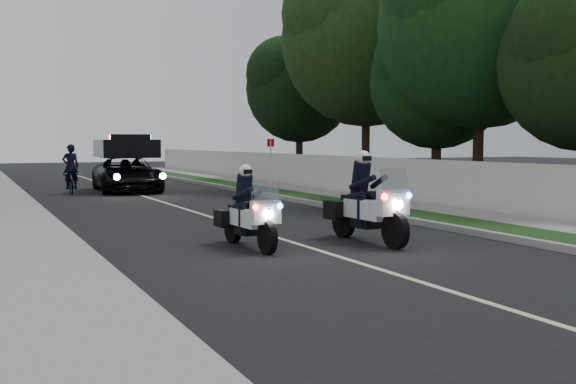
# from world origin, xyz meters

# --- Properties ---
(ground) EXTENTS (120.00, 120.00, 0.00)m
(ground) POSITION_xyz_m (0.00, 0.00, 0.00)
(ground) COLOR black
(ground) RESTS_ON ground
(curb_right) EXTENTS (0.20, 60.00, 0.15)m
(curb_right) POSITION_xyz_m (4.10, 10.00, 0.07)
(curb_right) COLOR gray
(curb_right) RESTS_ON ground
(grass_verge) EXTENTS (1.20, 60.00, 0.16)m
(grass_verge) POSITION_xyz_m (4.80, 10.00, 0.08)
(grass_verge) COLOR #193814
(grass_verge) RESTS_ON ground
(sidewalk_right) EXTENTS (1.40, 60.00, 0.16)m
(sidewalk_right) POSITION_xyz_m (6.10, 10.00, 0.08)
(sidewalk_right) COLOR gray
(sidewalk_right) RESTS_ON ground
(property_wall) EXTENTS (0.22, 60.00, 1.50)m
(property_wall) POSITION_xyz_m (7.10, 10.00, 0.75)
(property_wall) COLOR beige
(property_wall) RESTS_ON ground
(curb_left) EXTENTS (0.20, 60.00, 0.15)m
(curb_left) POSITION_xyz_m (-4.10, 10.00, 0.07)
(curb_left) COLOR gray
(curb_left) RESTS_ON ground
(sidewalk_left) EXTENTS (2.00, 60.00, 0.16)m
(sidewalk_left) POSITION_xyz_m (-5.20, 10.00, 0.08)
(sidewalk_left) COLOR gray
(sidewalk_left) RESTS_ON ground
(lane_marking) EXTENTS (0.12, 50.00, 0.01)m
(lane_marking) POSITION_xyz_m (0.00, 10.00, 0.00)
(lane_marking) COLOR #BFB78C
(lane_marking) RESTS_ON ground
(police_moto_left) EXTENTS (0.77, 1.95, 1.63)m
(police_moto_left) POSITION_xyz_m (-1.08, 3.97, 0.00)
(police_moto_left) COLOR silver
(police_moto_left) RESTS_ON ground
(police_moto_right) EXTENTS (0.89, 2.26, 1.90)m
(police_moto_right) POSITION_xyz_m (1.38, 3.60, 0.00)
(police_moto_right) COLOR silver
(police_moto_right) RESTS_ON ground
(police_suv) EXTENTS (2.72, 5.31, 2.51)m
(police_suv) POSITION_xyz_m (-0.03, 19.85, 0.00)
(police_suv) COLOR black
(police_suv) RESTS_ON ground
(bicycle) EXTENTS (0.66, 1.63, 0.83)m
(bicycle) POSITION_xyz_m (-2.31, 19.48, 0.00)
(bicycle) COLOR black
(bicycle) RESTS_ON ground
(cyclist) EXTENTS (0.65, 0.44, 1.75)m
(cyclist) POSITION_xyz_m (-2.31, 19.48, 0.00)
(cyclist) COLOR black
(cyclist) RESTS_ON ground
(sign_post) EXTENTS (0.38, 0.38, 2.24)m
(sign_post) POSITION_xyz_m (6.00, 18.91, 0.00)
(sign_post) COLOR #B20C14
(sign_post) RESTS_ON ground
(tree_right_b) EXTENTS (7.26, 7.26, 11.52)m
(tree_right_b) POSITION_xyz_m (9.71, 9.90, 0.00)
(tree_right_b) COLOR #153F15
(tree_right_b) RESTS_ON ground
(tree_right_c) EXTENTS (5.39, 5.39, 8.23)m
(tree_right_c) POSITION_xyz_m (9.62, 12.07, 0.00)
(tree_right_c) COLOR black
(tree_right_c) RESTS_ON ground
(tree_right_d) EXTENTS (8.90, 8.90, 12.50)m
(tree_right_d) POSITION_xyz_m (9.93, 17.45, 0.00)
(tree_right_d) COLOR #214216
(tree_right_d) RESTS_ON ground
(tree_right_e) EXTENTS (6.44, 6.44, 9.22)m
(tree_right_e) POSITION_xyz_m (9.68, 23.55, 0.00)
(tree_right_e) COLOR black
(tree_right_e) RESTS_ON ground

